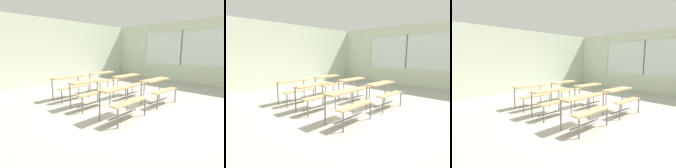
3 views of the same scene
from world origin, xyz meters
TOP-DOWN VIEW (x-y plane):
  - ground at (0.00, 0.00)m, footprint 10.00×9.00m
  - wall_back at (0.00, 4.50)m, footprint 10.00×0.12m
  - wall_right at (5.00, -0.13)m, footprint 0.12×9.00m
  - desk_bench_r0c0 at (-0.82, -0.70)m, footprint 1.11×0.61m
  - desk_bench_r0c1 at (0.79, -0.70)m, footprint 1.12×0.62m
  - desk_bench_r1c0 at (-0.82, 0.53)m, footprint 1.11×0.61m
  - desk_bench_r1c1 at (0.82, 0.46)m, footprint 1.11×0.60m
  - desk_bench_r2c0 at (-0.79, 1.61)m, footprint 1.11×0.61m
  - desk_bench_r2c1 at (0.75, 1.66)m, footprint 1.13×0.65m

SIDE VIEW (x-z plane):
  - ground at x=0.00m, z-range -0.05..0.00m
  - desk_bench_r0c0 at x=-0.82m, z-range 0.19..0.93m
  - desk_bench_r0c1 at x=0.79m, z-range 0.19..0.93m
  - desk_bench_r1c0 at x=-0.82m, z-range 0.19..0.93m
  - desk_bench_r1c1 at x=0.82m, z-range 0.19..0.93m
  - desk_bench_r2c0 at x=-0.79m, z-range 0.19..0.93m
  - desk_bench_r2c1 at x=0.75m, z-range 0.19..0.93m
  - wall_right at x=5.00m, z-range -0.05..2.95m
  - wall_back at x=0.00m, z-range 0.00..3.00m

